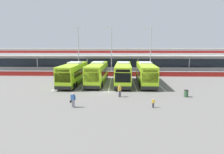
% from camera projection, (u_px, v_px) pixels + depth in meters
% --- Properties ---
extents(ground_plane, '(200.00, 200.00, 0.00)m').
position_uv_depth(ground_plane, '(109.00, 91.00, 28.75)').
color(ground_plane, '#605E5B').
extents(terminal_building, '(70.00, 13.00, 6.00)m').
position_uv_depth(terminal_building, '(113.00, 59.00, 54.86)').
color(terminal_building, silver).
rests_on(terminal_building, ground).
extents(red_barrier_wall, '(60.00, 0.40, 1.10)m').
position_uv_depth(red_barrier_wall, '(112.00, 74.00, 42.99)').
color(red_barrier_wall, maroon).
rests_on(red_barrier_wall, ground).
extents(coach_bus_leftmost, '(3.25, 12.24, 3.78)m').
position_uv_depth(coach_bus_leftmost, '(74.00, 74.00, 33.86)').
color(coach_bus_leftmost, '#9ED11E').
rests_on(coach_bus_leftmost, ground).
extents(coach_bus_left_centre, '(3.25, 12.24, 3.78)m').
position_uv_depth(coach_bus_left_centre, '(97.00, 73.00, 34.19)').
color(coach_bus_left_centre, '#9ED11E').
rests_on(coach_bus_left_centre, ground).
extents(coach_bus_centre, '(3.25, 12.24, 3.78)m').
position_uv_depth(coach_bus_centre, '(123.00, 74.00, 33.82)').
color(coach_bus_centre, '#9ED11E').
rests_on(coach_bus_centre, ground).
extents(coach_bus_right_centre, '(3.25, 12.24, 3.78)m').
position_uv_depth(coach_bus_right_centre, '(146.00, 74.00, 33.76)').
color(coach_bus_right_centre, '#9ED11E').
rests_on(coach_bus_right_centre, ground).
extents(bay_stripe_far_west, '(0.14, 13.00, 0.01)m').
position_uv_depth(bay_stripe_far_west, '(64.00, 83.00, 34.93)').
color(bay_stripe_far_west, silver).
rests_on(bay_stripe_far_west, ground).
extents(bay_stripe_west, '(0.14, 13.00, 0.01)m').
position_uv_depth(bay_stripe_west, '(87.00, 83.00, 34.80)').
color(bay_stripe_west, silver).
rests_on(bay_stripe_west, ground).
extents(bay_stripe_mid_west, '(0.14, 13.00, 0.01)m').
position_uv_depth(bay_stripe_mid_west, '(110.00, 83.00, 34.68)').
color(bay_stripe_mid_west, silver).
rests_on(bay_stripe_mid_west, ground).
extents(bay_stripe_centre, '(0.14, 13.00, 0.01)m').
position_uv_depth(bay_stripe_centre, '(134.00, 83.00, 34.55)').
color(bay_stripe_centre, silver).
rests_on(bay_stripe_centre, ground).
extents(bay_stripe_mid_east, '(0.14, 13.00, 0.01)m').
position_uv_depth(bay_stripe_mid_east, '(157.00, 83.00, 34.42)').
color(bay_stripe_mid_east, silver).
rests_on(bay_stripe_mid_east, ground).
extents(pedestrian_with_handbag, '(0.64, 0.41, 1.62)m').
position_uv_depth(pedestrian_with_handbag, '(73.00, 100.00, 20.79)').
color(pedestrian_with_handbag, slate).
rests_on(pedestrian_with_handbag, ground).
extents(pedestrian_in_dark_coat, '(0.43, 0.46, 1.62)m').
position_uv_depth(pedestrian_in_dark_coat, '(120.00, 90.00, 25.10)').
color(pedestrian_in_dark_coat, slate).
rests_on(pedestrian_in_dark_coat, ground).
extents(pedestrian_child, '(0.33, 0.22, 1.00)m').
position_uv_depth(pedestrian_child, '(153.00, 103.00, 20.75)').
color(pedestrian_child, black).
rests_on(pedestrian_child, ground).
extents(lamp_post_west, '(3.24, 0.28, 11.00)m').
position_uv_depth(lamp_post_west, '(78.00, 47.00, 44.58)').
color(lamp_post_west, '#9E9EA3').
rests_on(lamp_post_west, ground).
extents(lamp_post_centre, '(3.24, 0.28, 11.00)m').
position_uv_depth(lamp_post_centre, '(111.00, 47.00, 44.96)').
color(lamp_post_centre, '#9E9EA3').
rests_on(lamp_post_centre, ground).
extents(lamp_post_east, '(3.24, 0.28, 11.00)m').
position_uv_depth(lamp_post_east, '(151.00, 47.00, 44.38)').
color(lamp_post_east, '#9E9EA3').
rests_on(lamp_post_east, ground).
extents(litter_bin, '(0.54, 0.54, 0.93)m').
position_uv_depth(litter_bin, '(186.00, 93.00, 25.16)').
color(litter_bin, '#2D5133').
rests_on(litter_bin, ground).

